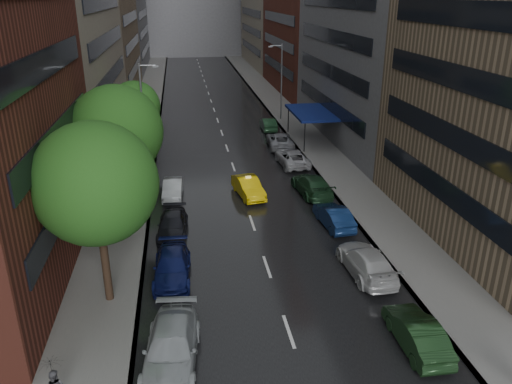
% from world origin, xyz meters
% --- Properties ---
extents(road, '(14.00, 140.00, 0.01)m').
position_xyz_m(road, '(0.00, 50.00, 0.01)').
color(road, black).
rests_on(road, ground).
extents(sidewalk_left, '(4.00, 140.00, 0.15)m').
position_xyz_m(sidewalk_left, '(-9.00, 50.00, 0.07)').
color(sidewalk_left, gray).
rests_on(sidewalk_left, ground).
extents(sidewalk_right, '(4.00, 140.00, 0.15)m').
position_xyz_m(sidewalk_right, '(9.00, 50.00, 0.07)').
color(sidewalk_right, gray).
rests_on(sidewalk_right, ground).
extents(tree_near, '(5.94, 5.94, 9.46)m').
position_xyz_m(tree_near, '(-8.60, 7.85, 6.48)').
color(tree_near, '#382619').
rests_on(tree_near, ground).
extents(tree_mid, '(5.96, 5.96, 9.50)m').
position_xyz_m(tree_mid, '(-8.60, 17.32, 6.51)').
color(tree_mid, '#382619').
rests_on(tree_mid, ground).
extents(tree_far, '(4.65, 4.65, 7.41)m').
position_xyz_m(tree_far, '(-8.60, 31.63, 5.07)').
color(tree_far, '#382619').
rests_on(tree_far, ground).
extents(taxi, '(2.32, 4.70, 1.48)m').
position_xyz_m(taxi, '(0.41, 20.91, 0.74)').
color(taxi, yellow).
rests_on(taxi, ground).
extents(parked_cars_left, '(2.80, 23.92, 1.60)m').
position_xyz_m(parked_cars_left, '(-5.40, 9.98, 0.73)').
color(parked_cars_left, '#A0A6A9').
rests_on(parked_cars_left, ground).
extents(parked_cars_right, '(2.80, 42.78, 1.57)m').
position_xyz_m(parked_cars_right, '(5.40, 21.57, 0.74)').
color(parked_cars_right, black).
rests_on(parked_cars_right, ground).
extents(ped_black_umbrella, '(0.96, 0.98, 2.09)m').
position_xyz_m(ped_black_umbrella, '(-9.74, 0.83, 1.40)').
color(ped_black_umbrella, '#515156').
rests_on(ped_black_umbrella, sidewalk_left).
extents(street_lamp_left, '(1.74, 0.22, 9.00)m').
position_xyz_m(street_lamp_left, '(-7.72, 30.00, 4.89)').
color(street_lamp_left, gray).
rests_on(street_lamp_left, sidewalk_left).
extents(street_lamp_right, '(1.74, 0.22, 9.00)m').
position_xyz_m(street_lamp_right, '(7.72, 45.00, 4.89)').
color(street_lamp_right, gray).
rests_on(street_lamp_right, sidewalk_right).
extents(awning, '(4.00, 8.00, 3.12)m').
position_xyz_m(awning, '(8.98, 35.00, 3.13)').
color(awning, navy).
rests_on(awning, sidewalk_right).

